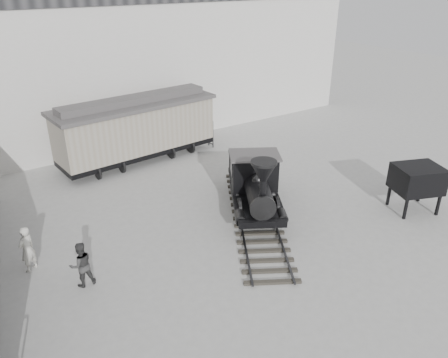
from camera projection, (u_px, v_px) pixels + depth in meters
ground at (275, 264)px, 15.83m from camera, size 90.00×90.00×0.00m
north_wall at (110, 51)px, 24.69m from camera, size 34.00×2.51×11.00m
locomotive at (255, 187)px, 18.86m from camera, size 6.28×8.87×3.22m
boxcar at (136, 128)px, 23.77m from camera, size 9.10×3.53×3.64m
visitor_a at (27, 249)px, 15.16m from camera, size 0.76×0.70×1.74m
visitor_b at (81, 265)px, 14.46m from camera, size 0.80×0.63×1.63m
coal_hopper at (417, 182)px, 18.87m from camera, size 2.36×2.16×2.09m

